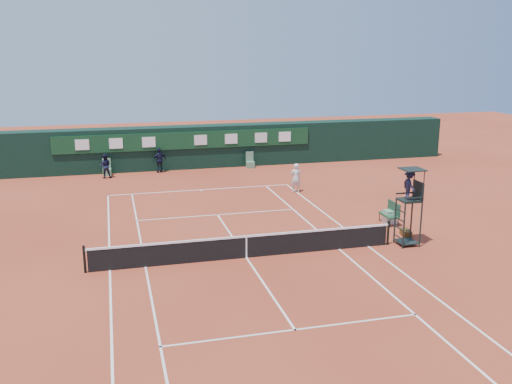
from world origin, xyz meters
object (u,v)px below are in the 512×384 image
(tennis_net, at_px, (246,246))
(cooler, at_px, (390,217))
(umpire_chair, at_px, (410,191))
(player, at_px, (296,178))
(player_bench, at_px, (391,212))

(tennis_net, relative_size, cooler, 20.00)
(umpire_chair, xyz_separation_m, player, (-1.75, 10.16, -1.58))
(umpire_chair, distance_m, player, 10.43)
(tennis_net, xyz_separation_m, cooler, (7.99, 2.90, -0.18))
(umpire_chair, bearing_deg, player_bench, 75.08)
(umpire_chair, height_order, player_bench, umpire_chair)
(umpire_chair, distance_m, cooler, 3.86)
(umpire_chair, xyz_separation_m, cooler, (0.80, 3.12, -2.13))
(player_bench, height_order, player, player)
(tennis_net, xyz_separation_m, umpire_chair, (7.19, -0.22, 1.95))
(cooler, bearing_deg, player_bench, -92.00)
(tennis_net, distance_m, umpire_chair, 7.45)
(tennis_net, distance_m, player_bench, 8.45)
(umpire_chair, distance_m, player_bench, 3.61)
(tennis_net, relative_size, player_bench, 10.75)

